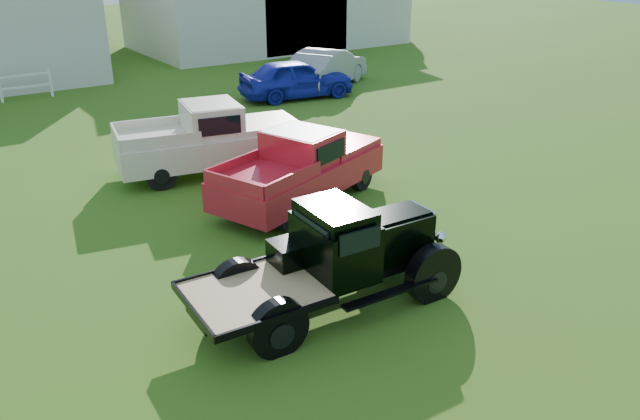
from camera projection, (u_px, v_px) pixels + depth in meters
ground at (346, 280)px, 12.52m from camera, size 120.00×120.00×0.00m
shed_right at (268, 3)px, 39.14m from camera, size 16.80×9.20×5.20m
vintage_flatbed at (330, 258)px, 11.25m from camera, size 5.12×2.25×1.99m
red_pickup at (300, 167)px, 15.86m from camera, size 5.61×3.69×1.91m
white_pickup at (209, 139)px, 17.95m from camera, size 5.74×3.11×2.00m
misc_car_blue at (296, 79)px, 26.51m from camera, size 5.12×2.74×1.65m
misc_car_grey at (327, 68)px, 28.53m from camera, size 5.52×4.21×1.74m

